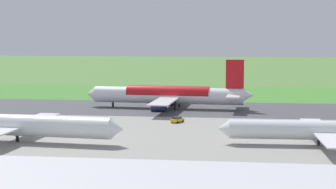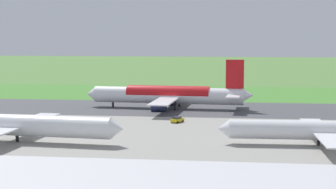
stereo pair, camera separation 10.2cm
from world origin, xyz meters
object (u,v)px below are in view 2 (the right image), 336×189
service_car_followme (177,119)px  traffic_cone_orange (202,97)px  airliner_main (169,95)px  airliner_parked_mid (16,125)px  no_stopping_sign (213,92)px  airliner_parked_near (320,130)px

service_car_followme → traffic_cone_orange: bearing=-93.2°
airliner_main → service_car_followme: 28.14m
airliner_parked_mid → no_stopping_sign: 104.18m
airliner_parked_mid → traffic_cone_orange: bearing=-111.7°
airliner_parked_near → no_stopping_sign: airliner_parked_near is taller
service_car_followme → traffic_cone_orange: (-3.29, -59.51, -0.57)m
no_stopping_sign → traffic_cone_orange: (3.78, 6.11, -1.31)m
airliner_main → no_stopping_sign: size_ratio=20.27×
airliner_main → airliner_parked_mid: 64.10m
airliner_parked_mid → service_car_followme: airliner_parked_mid is taller
airliner_parked_near → no_stopping_sign: 96.16m
airliner_parked_near → airliner_parked_mid: 66.06m
service_car_followme → no_stopping_sign: no_stopping_sign is taller
airliner_parked_near → airliner_parked_mid: airliner_parked_mid is taller
no_stopping_sign → traffic_cone_orange: no_stopping_sign is taller
airliner_main → airliner_parked_mid: size_ratio=1.11×
airliner_main → airliner_parked_near: size_ratio=1.26×
no_stopping_sign → airliner_main: bearing=71.9°
airliner_parked_mid → no_stopping_sign: size_ratio=18.28×
airliner_parked_mid → no_stopping_sign: bearing=-112.4°
airliner_parked_mid → traffic_cone_orange: (-35.84, -90.22, -3.62)m
service_car_followme → no_stopping_sign: (-7.07, -65.61, 0.74)m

